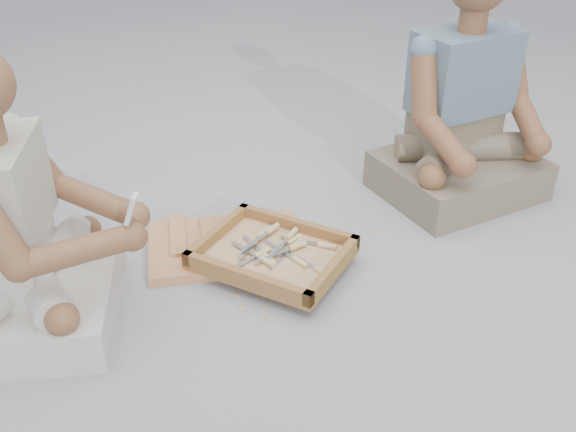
% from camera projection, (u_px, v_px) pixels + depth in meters
% --- Properties ---
extents(ground, '(60.00, 60.00, 0.00)m').
position_uv_depth(ground, '(269.00, 321.00, 2.10)').
color(ground, '#9A9A9F').
rests_on(ground, ground).
extents(carved_panel, '(0.69, 0.58, 0.04)m').
position_uv_depth(carved_panel, '(227.00, 245.00, 2.45)').
color(carved_panel, '#A36C3F').
rests_on(carved_panel, ground).
extents(tool_tray, '(0.61, 0.54, 0.07)m').
position_uv_depth(tool_tray, '(273.00, 254.00, 2.32)').
color(tool_tray, brown).
rests_on(tool_tray, carved_panel).
extents(chisel_0, '(0.20, 0.13, 0.02)m').
position_uv_depth(chisel_0, '(263.00, 259.00, 2.28)').
color(chisel_0, silver).
rests_on(chisel_0, tool_tray).
extents(chisel_1, '(0.10, 0.21, 0.02)m').
position_uv_depth(chisel_1, '(269.00, 231.00, 2.42)').
color(chisel_1, silver).
rests_on(chisel_1, tool_tray).
extents(chisel_2, '(0.17, 0.17, 0.02)m').
position_uv_depth(chisel_2, '(293.00, 248.00, 2.33)').
color(chisel_2, silver).
rests_on(chisel_2, tool_tray).
extents(chisel_3, '(0.19, 0.14, 0.02)m').
position_uv_depth(chisel_3, '(296.00, 259.00, 2.28)').
color(chisel_3, silver).
rests_on(chisel_3, tool_tray).
extents(chisel_4, '(0.12, 0.20, 0.02)m').
position_uv_depth(chisel_4, '(290.00, 242.00, 2.38)').
color(chisel_4, silver).
rests_on(chisel_4, tool_tray).
extents(chisel_5, '(0.22, 0.05, 0.02)m').
position_uv_depth(chisel_5, '(322.00, 245.00, 2.36)').
color(chisel_5, silver).
rests_on(chisel_5, tool_tray).
extents(chisel_6, '(0.19, 0.14, 0.02)m').
position_uv_depth(chisel_6, '(318.00, 270.00, 2.23)').
color(chisel_6, silver).
rests_on(chisel_6, tool_tray).
extents(chisel_7, '(0.08, 0.22, 0.02)m').
position_uv_depth(chisel_7, '(289.00, 237.00, 2.39)').
color(chisel_7, silver).
rests_on(chisel_7, tool_tray).
extents(chisel_8, '(0.14, 0.19, 0.02)m').
position_uv_depth(chisel_8, '(258.00, 255.00, 2.30)').
color(chisel_8, silver).
rests_on(chisel_8, tool_tray).
extents(chisel_9, '(0.07, 0.22, 0.02)m').
position_uv_depth(chisel_9, '(261.00, 236.00, 2.40)').
color(chisel_9, silver).
rests_on(chisel_9, tool_tray).
extents(chisel_10, '(0.09, 0.21, 0.02)m').
position_uv_depth(chisel_10, '(294.00, 247.00, 2.35)').
color(chisel_10, silver).
rests_on(chisel_10, tool_tray).
extents(chisel_11, '(0.17, 0.17, 0.02)m').
position_uv_depth(chisel_11, '(266.00, 257.00, 2.30)').
color(chisel_11, silver).
rests_on(chisel_11, tool_tray).
extents(wood_chip_0, '(0.02, 0.02, 0.00)m').
position_uv_depth(wood_chip_0, '(237.00, 296.00, 2.21)').
color(wood_chip_0, tan).
rests_on(wood_chip_0, ground).
extents(wood_chip_1, '(0.02, 0.02, 0.00)m').
position_uv_depth(wood_chip_1, '(280.00, 215.00, 2.67)').
color(wood_chip_1, tan).
rests_on(wood_chip_1, ground).
extents(wood_chip_2, '(0.02, 0.02, 0.00)m').
position_uv_depth(wood_chip_2, '(242.00, 309.00, 2.15)').
color(wood_chip_2, tan).
rests_on(wood_chip_2, ground).
extents(wood_chip_3, '(0.02, 0.02, 0.00)m').
position_uv_depth(wood_chip_3, '(327.00, 262.00, 2.38)').
color(wood_chip_3, tan).
rests_on(wood_chip_3, ground).
extents(wood_chip_4, '(0.02, 0.02, 0.00)m').
position_uv_depth(wood_chip_4, '(271.00, 320.00, 2.10)').
color(wood_chip_4, tan).
rests_on(wood_chip_4, ground).
extents(wood_chip_5, '(0.02, 0.02, 0.00)m').
position_uv_depth(wood_chip_5, '(265.00, 310.00, 2.15)').
color(wood_chip_5, tan).
rests_on(wood_chip_5, ground).
extents(wood_chip_6, '(0.02, 0.02, 0.00)m').
position_uv_depth(wood_chip_6, '(320.00, 243.00, 2.49)').
color(wood_chip_6, tan).
rests_on(wood_chip_6, ground).
extents(wood_chip_7, '(0.02, 0.02, 0.00)m').
position_uv_depth(wood_chip_7, '(277.00, 275.00, 2.32)').
color(wood_chip_7, tan).
rests_on(wood_chip_7, ground).
extents(wood_chip_8, '(0.02, 0.02, 0.00)m').
position_uv_depth(wood_chip_8, '(371.00, 234.00, 2.55)').
color(wood_chip_8, tan).
rests_on(wood_chip_8, ground).
extents(craftsman, '(0.68, 0.70, 0.91)m').
position_uv_depth(craftsman, '(27.00, 239.00, 1.96)').
color(craftsman, beige).
rests_on(craftsman, ground).
extents(companion, '(0.82, 0.80, 1.01)m').
position_uv_depth(companion, '(463.00, 120.00, 2.69)').
color(companion, '#706650').
rests_on(companion, ground).
extents(mobile_phone, '(0.05, 0.05, 0.10)m').
position_uv_depth(mobile_phone, '(131.00, 209.00, 1.88)').
color(mobile_phone, silver).
rests_on(mobile_phone, craftsman).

